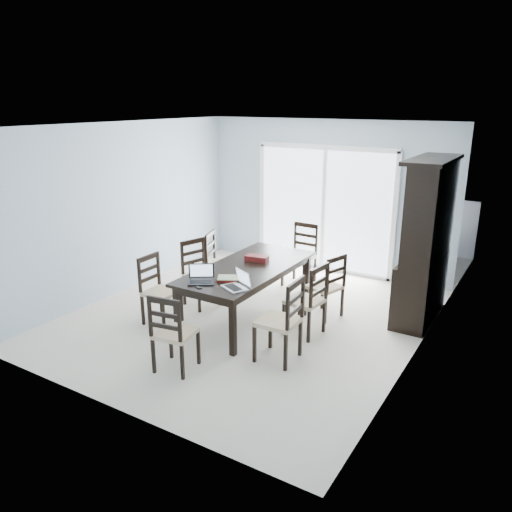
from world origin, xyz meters
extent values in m
plane|color=beige|center=(0.00, 0.00, 0.00)|extent=(5.00, 5.00, 0.00)
plane|color=white|center=(0.00, 0.00, 2.60)|extent=(5.00, 5.00, 0.00)
cube|color=#9FB1BE|center=(0.00, 2.50, 1.30)|extent=(4.50, 0.02, 2.60)
cube|color=#9FB1BE|center=(-2.25, 0.00, 1.30)|extent=(0.02, 5.00, 2.60)
cube|color=#9FB1BE|center=(2.25, 0.00, 1.30)|extent=(0.02, 5.00, 2.60)
cube|color=gray|center=(0.00, 3.50, -0.05)|extent=(4.50, 2.00, 0.10)
cube|color=#99999E|center=(0.00, 4.50, 0.55)|extent=(4.50, 0.06, 1.10)
cube|color=black|center=(0.00, 0.00, 0.73)|extent=(1.00, 2.20, 0.04)
cube|color=black|center=(0.00, 0.00, 0.67)|extent=(0.88, 2.08, 0.10)
cube|color=black|center=(-0.42, -1.00, 0.34)|extent=(0.07, 0.07, 0.69)
cube|color=black|center=(0.42, -1.00, 0.34)|extent=(0.07, 0.07, 0.69)
cube|color=black|center=(-0.42, 1.00, 0.34)|extent=(0.07, 0.07, 0.69)
cube|color=black|center=(0.42, 1.00, 0.34)|extent=(0.07, 0.07, 0.69)
cube|color=black|center=(2.01, 1.25, 0.42)|extent=(0.45, 1.30, 0.85)
cube|color=black|center=(2.04, 1.25, 1.50)|extent=(0.38, 1.30, 1.30)
cube|color=black|center=(2.01, 1.25, 2.17)|extent=(0.50, 1.38, 0.05)
cube|color=black|center=(1.84, 0.83, 1.50)|extent=(0.02, 0.36, 1.18)
cube|color=black|center=(1.84, 1.25, 1.50)|extent=(0.02, 0.36, 1.18)
cube|color=black|center=(1.84, 1.67, 1.50)|extent=(0.02, 0.36, 1.18)
cube|color=silver|center=(0.00, 2.48, 1.05)|extent=(2.40, 0.02, 2.10)
cube|color=white|center=(0.00, 2.46, 2.14)|extent=(2.52, 0.05, 0.08)
cube|color=white|center=(0.00, 2.46, 1.05)|extent=(0.06, 0.05, 2.10)
cube|color=white|center=(0.00, 2.46, 0.03)|extent=(2.52, 0.05, 0.05)
cube|color=black|center=(-1.08, -0.56, 0.21)|extent=(0.03, 0.03, 0.41)
cube|color=black|center=(-1.08, -0.93, 0.21)|extent=(0.03, 0.03, 0.41)
cube|color=black|center=(-0.72, -0.57, 0.21)|extent=(0.03, 0.03, 0.41)
cube|color=black|center=(-0.72, -0.93, 0.21)|extent=(0.03, 0.03, 0.41)
cube|color=#C9AE86|center=(-0.90, -0.75, 0.44)|extent=(0.41, 0.41, 0.05)
cube|color=black|center=(-0.94, 0.26, 0.21)|extent=(0.04, 0.04, 0.43)
cube|color=black|center=(-1.05, -0.10, 0.21)|extent=(0.04, 0.04, 0.43)
cube|color=black|center=(-0.58, 0.15, 0.21)|extent=(0.04, 0.04, 0.43)
cube|color=black|center=(-0.69, -0.21, 0.21)|extent=(0.04, 0.04, 0.43)
cube|color=#C9AE86|center=(-0.81, 0.03, 0.45)|extent=(0.52, 0.52, 0.05)
cube|color=black|center=(-1.11, 0.78, 0.21)|extent=(0.04, 0.04, 0.42)
cube|color=black|center=(-1.00, 0.43, 0.21)|extent=(0.04, 0.04, 0.42)
cube|color=black|center=(-0.76, 0.89, 0.21)|extent=(0.04, 0.04, 0.42)
cube|color=black|center=(-0.65, 0.54, 0.21)|extent=(0.04, 0.04, 0.42)
cube|color=#C9AE86|center=(-0.88, 0.66, 0.44)|extent=(0.51, 0.51, 0.05)
cube|color=black|center=(1.12, -0.99, 0.22)|extent=(0.04, 0.04, 0.45)
cube|color=black|center=(1.10, -0.60, 0.22)|extent=(0.04, 0.04, 0.45)
cube|color=black|center=(0.72, -1.01, 0.22)|extent=(0.04, 0.04, 0.45)
cube|color=black|center=(0.71, -0.61, 0.22)|extent=(0.04, 0.04, 0.45)
cube|color=#C9AE86|center=(0.91, -0.80, 0.47)|extent=(0.46, 0.46, 0.05)
cube|color=black|center=(1.04, -0.24, 0.21)|extent=(0.04, 0.04, 0.43)
cube|color=black|center=(1.08, 0.13, 0.21)|extent=(0.04, 0.04, 0.43)
cube|color=black|center=(0.67, -0.21, 0.21)|extent=(0.04, 0.04, 0.43)
cube|color=black|center=(0.71, 0.17, 0.21)|extent=(0.04, 0.04, 0.43)
cube|color=#C9AE86|center=(0.88, -0.04, 0.45)|extent=(0.46, 0.46, 0.05)
cube|color=black|center=(0.99, 0.37, 0.20)|extent=(0.04, 0.04, 0.41)
cube|color=black|center=(1.09, 0.72, 0.20)|extent=(0.04, 0.04, 0.41)
cube|color=black|center=(0.65, 0.47, 0.20)|extent=(0.04, 0.04, 0.41)
cube|color=black|center=(0.75, 0.82, 0.20)|extent=(0.04, 0.04, 0.41)
cube|color=#C9AE86|center=(0.87, 0.60, 0.43)|extent=(0.49, 0.49, 0.05)
cube|color=black|center=(-0.10, -1.79, 0.21)|extent=(0.04, 0.04, 0.41)
cube|color=black|center=(0.26, -1.73, 0.21)|extent=(0.04, 0.04, 0.41)
cube|color=black|center=(-0.16, -1.43, 0.21)|extent=(0.04, 0.04, 0.41)
cube|color=black|center=(0.20, -1.38, 0.21)|extent=(0.04, 0.04, 0.41)
cube|color=#C9AE86|center=(0.05, -1.58, 0.43)|extent=(0.46, 0.46, 0.05)
cube|color=black|center=(0.22, 1.71, 0.22)|extent=(0.04, 0.04, 0.44)
cube|color=black|center=(-0.17, 1.73, 0.22)|extent=(0.04, 0.04, 0.44)
cube|color=black|center=(0.21, 1.32, 0.22)|extent=(0.04, 0.04, 0.44)
cube|color=black|center=(-0.18, 1.34, 0.22)|extent=(0.04, 0.04, 0.44)
cube|color=#C9AE86|center=(0.02, 1.52, 0.47)|extent=(0.45, 0.45, 0.05)
cube|color=black|center=(-0.15, -0.84, 0.76)|extent=(0.39, 0.36, 0.02)
cube|color=silver|center=(-0.15, -0.84, 0.87)|extent=(0.25, 0.19, 0.17)
cube|color=silver|center=(0.30, -0.78, 0.76)|extent=(0.38, 0.33, 0.02)
cube|color=silver|center=(0.30, -0.78, 0.87)|extent=(0.26, 0.15, 0.17)
cube|color=maroon|center=(0.07, -0.59, 0.76)|extent=(0.29, 0.25, 0.03)
cube|color=gold|center=(0.08, -0.59, 0.79)|extent=(0.32, 0.30, 0.01)
cube|color=black|center=(-0.08, -0.99, 0.76)|extent=(0.11, 0.08, 0.01)
cube|color=#4D0F0F|center=(-0.02, 0.27, 0.79)|extent=(0.34, 0.21, 0.08)
cube|color=maroon|center=(-0.45, 3.45, 0.40)|extent=(1.80, 1.65, 0.81)
cube|color=gray|center=(-0.45, 3.45, 0.84)|extent=(1.85, 1.70, 0.05)
camera|label=1|loc=(3.41, -5.39, 2.91)|focal=35.00mm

